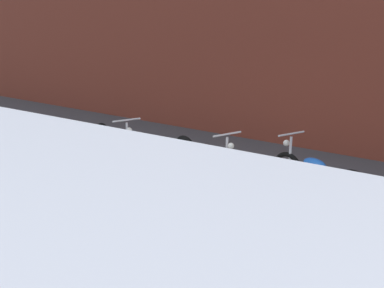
% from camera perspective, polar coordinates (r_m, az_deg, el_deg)
% --- Properties ---
extents(ground_plane, '(80.00, 80.00, 0.00)m').
position_cam_1_polar(ground_plane, '(6.16, -3.86, -10.27)').
color(ground_plane, '#47474C').
extents(sidewalk_slab, '(36.00, 3.50, 0.01)m').
position_cam_1_polar(sidewalk_slab, '(7.45, 5.16, -5.72)').
color(sidewalk_slab, gray).
rests_on(sidewalk_slab, ground).
extents(brick_building_wall, '(36.00, 0.50, 6.36)m').
position_cam_1_polar(brick_building_wall, '(10.08, 16.84, 17.49)').
color(brick_building_wall, brown).
rests_on(brick_building_wall, ground).
extents(motorcycle_orange, '(1.94, 0.85, 1.03)m').
position_cam_1_polar(motorcycle_orange, '(8.91, -10.84, 0.19)').
color(motorcycle_orange, black).
rests_on(motorcycle_orange, ground).
extents(motorcycle_black, '(1.95, 0.83, 1.03)m').
position_cam_1_polar(motorcycle_black, '(7.63, 1.07, -2.01)').
color(motorcycle_black, black).
rests_on(motorcycle_black, ground).
extents(motorcycle_blue, '(1.92, 0.88, 1.03)m').
position_cam_1_polar(motorcycle_blue, '(6.77, 17.73, -4.99)').
color(motorcycle_blue, black).
rests_on(motorcycle_blue, ground).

